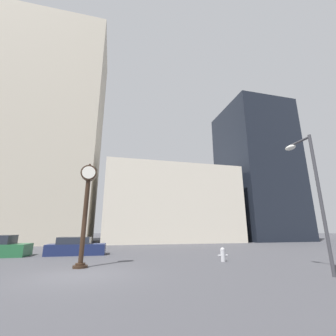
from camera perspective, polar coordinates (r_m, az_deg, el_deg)
The scene contains 8 objects.
ground_plane at distance 10.76m, azimuth -21.38°, elevation -24.08°, with size 200.00×200.00×0.00m, color #424247.
building_tall_tower at distance 38.80m, azimuth -28.10°, elevation 8.73°, with size 14.84×12.00×32.83m.
building_storefront_row at distance 35.83m, azimuth 0.10°, elevation -9.48°, with size 19.47×12.00×10.87m.
building_glass_modern at distance 44.00m, azimuth 21.39°, elevation -0.73°, with size 10.67×12.00×24.15m.
street_clock at distance 12.66m, azimuth -20.07°, elevation -8.35°, with size 0.83×0.71×5.30m.
car_navy at distance 18.84m, azimuth -22.30°, elevation -18.12°, with size 4.13×1.85×1.26m.
fire_hydrant_far at distance 14.47m, azimuth 13.74°, elevation -20.52°, with size 0.60×0.26×0.78m.
street_lamp_right at distance 12.18m, azimuth 32.27°, elevation -2.30°, with size 0.36×1.57×6.07m.
Camera 1 is at (1.04, -10.55, 1.83)m, focal length 24.00 mm.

